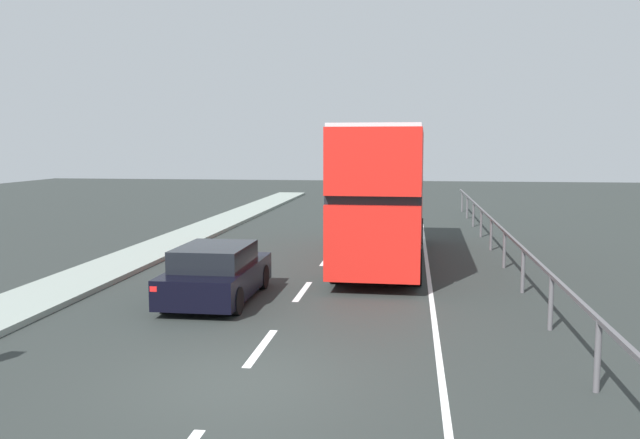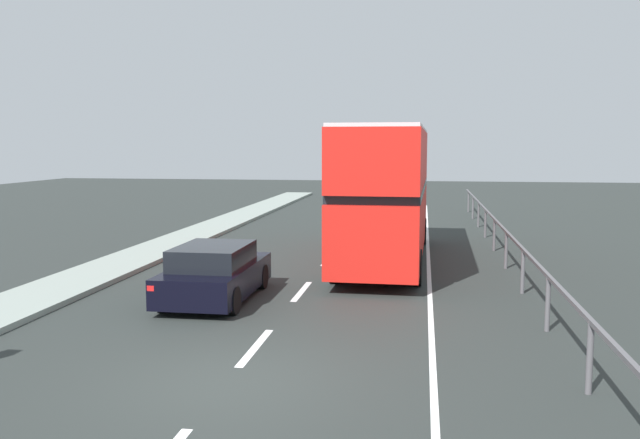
% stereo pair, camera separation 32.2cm
% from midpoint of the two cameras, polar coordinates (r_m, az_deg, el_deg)
% --- Properties ---
extents(ground_plane, '(73.98, 120.00, 0.10)m').
position_cam_midpoint_polar(ground_plane, '(11.25, -7.01, -13.70)').
color(ground_plane, '#272C2B').
extents(lane_paint_markings, '(3.44, 46.00, 0.01)m').
position_cam_midpoint_polar(lane_paint_markings, '(18.67, 5.96, -5.37)').
color(lane_paint_markings, silver).
rests_on(lane_paint_markings, ground).
extents(bridge_side_railing, '(0.10, 42.00, 1.18)m').
position_cam_midpoint_polar(bridge_side_railing, '(19.56, 16.74, -2.26)').
color(bridge_side_railing, '#545155').
rests_on(bridge_side_railing, ground).
extents(double_decker_bus_red, '(2.68, 10.71, 4.35)m').
position_cam_midpoint_polar(double_decker_bus_red, '(21.80, 6.12, 2.50)').
color(double_decker_bus_red, red).
rests_on(double_decker_bus_red, ground).
extents(hatchback_car_near, '(1.89, 4.16, 1.38)m').
position_cam_midpoint_polar(hatchback_car_near, '(16.59, -8.43, -4.56)').
color(hatchback_car_near, black).
rests_on(hatchback_car_near, ground).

